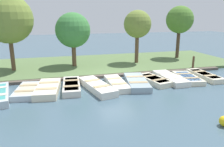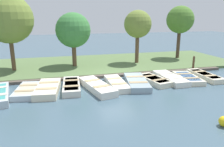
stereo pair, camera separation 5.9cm
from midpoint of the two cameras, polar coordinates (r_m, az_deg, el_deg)
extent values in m
plane|color=#425B6B|center=(15.21, 1.43, -1.63)|extent=(80.00, 80.00, 0.00)
cube|color=#567042|center=(19.88, -2.69, 2.63)|extent=(8.00, 24.00, 0.21)
cube|color=#51473D|center=(16.25, 0.27, -0.19)|extent=(1.16, 17.64, 0.19)
cube|color=#B2BCC1|center=(13.43, -21.45, -4.23)|extent=(2.82, 1.46, 0.32)
cube|color=beige|center=(13.39, -21.51, -3.63)|extent=(2.30, 1.15, 0.03)
cube|color=tan|center=(12.91, -22.03, -4.24)|extent=(0.40, 1.06, 0.03)
cube|color=tan|center=(13.85, -21.04, -2.87)|extent=(0.40, 1.06, 0.03)
cube|color=beige|center=(13.30, -16.50, -3.84)|extent=(3.27, 1.60, 0.39)
cube|color=beige|center=(13.25, -16.56, -3.10)|extent=(2.67, 1.26, 0.03)
cube|color=tan|center=(12.68, -16.93, -3.81)|extent=(0.45, 1.17, 0.03)
cube|color=tan|center=(13.80, -16.24, -2.23)|extent=(0.45, 1.17, 0.03)
cube|color=beige|center=(13.47, -10.65, -3.27)|extent=(3.21, 1.25, 0.37)
cube|color=teal|center=(13.41, -10.68, -2.58)|extent=(2.63, 0.98, 0.03)
cube|color=tan|center=(12.84, -10.67, -3.25)|extent=(0.39, 0.94, 0.03)
cube|color=tan|center=(13.98, -10.70, -1.75)|extent=(0.39, 0.94, 0.03)
cube|color=silver|center=(13.18, -4.11, -3.39)|extent=(3.69, 1.80, 0.40)
cube|color=#994C33|center=(13.12, -4.12, -2.62)|extent=(3.02, 1.44, 0.03)
cube|color=tan|center=(12.53, -2.87, -3.32)|extent=(0.56, 1.01, 0.03)
cube|color=tan|center=(13.70, -5.27, -1.75)|extent=(0.56, 1.01, 0.03)
cube|color=beige|center=(13.78, 1.07, -2.65)|extent=(3.17, 1.04, 0.34)
cube|color=#6B7F51|center=(13.73, 1.07, -2.02)|extent=(2.60, 0.81, 0.03)
cube|color=tan|center=(13.17, 1.76, -2.65)|extent=(0.33, 0.91, 0.03)
cube|color=tan|center=(14.28, 0.45, -1.24)|extent=(0.33, 0.91, 0.03)
cube|color=#8C9EA8|center=(14.10, 6.31, -2.26)|extent=(3.60, 1.86, 0.38)
cube|color=teal|center=(14.05, 6.33, -1.59)|extent=(2.94, 1.48, 0.03)
cube|color=tan|center=(13.43, 6.83, -2.26)|extent=(0.55, 1.17, 0.03)
cube|color=tan|center=(14.66, 5.88, -0.76)|extent=(0.55, 1.17, 0.03)
cube|color=beige|center=(14.74, 10.81, -1.74)|extent=(2.84, 1.65, 0.34)
cube|color=#4C709E|center=(14.70, 10.84, -1.15)|extent=(2.32, 1.31, 0.03)
cube|color=tan|center=(14.31, 12.08, -1.54)|extent=(0.48, 1.05, 0.03)
cube|color=tan|center=(15.07, 9.66, -0.58)|extent=(0.48, 1.05, 0.03)
cube|color=silver|center=(15.41, 14.85, -1.19)|extent=(3.27, 1.11, 0.37)
cube|color=#994C33|center=(15.37, 14.89, -0.58)|extent=(2.68, 0.87, 0.03)
cube|color=beige|center=(14.85, 16.09, -1.09)|extent=(0.33, 1.01, 0.03)
cube|color=beige|center=(15.88, 13.78, 0.09)|extent=(0.33, 1.01, 0.03)
cube|color=beige|center=(15.89, 19.05, -1.13)|extent=(3.01, 1.61, 0.32)
cube|color=#4C709E|center=(15.85, 19.09, -0.62)|extent=(2.46, 1.27, 0.03)
cube|color=tan|center=(15.38, 19.94, -1.06)|extent=(0.45, 1.11, 0.03)
cube|color=tan|center=(16.32, 18.31, -0.02)|extent=(0.45, 1.11, 0.03)
cube|color=beige|center=(16.89, 22.86, -0.54)|extent=(3.15, 1.01, 0.34)
cube|color=teal|center=(16.85, 22.92, -0.02)|extent=(2.58, 0.79, 0.03)
cube|color=tan|center=(16.39, 24.17, -0.46)|extent=(0.32, 0.90, 0.03)
cube|color=tan|center=(17.30, 21.75, 0.55)|extent=(0.32, 0.90, 0.03)
cylinder|color=brown|center=(18.94, 20.35, 2.43)|extent=(0.17, 0.17, 1.07)
sphere|color=brown|center=(18.84, 20.50, 4.11)|extent=(0.15, 0.15, 0.15)
cylinder|color=brown|center=(18.41, -24.74, 4.86)|extent=(0.31, 0.31, 3.09)
sphere|color=olive|center=(18.20, -25.62, 12.73)|extent=(3.61, 3.61, 3.61)
cylinder|color=brown|center=(18.57, -9.99, 4.99)|extent=(0.35, 0.35, 2.40)
sphere|color=#3D7F3D|center=(18.34, -10.27, 11.08)|extent=(2.84, 2.84, 2.84)
cylinder|color=brown|center=(19.68, 6.40, 6.49)|extent=(0.33, 0.33, 2.96)
sphere|color=olive|center=(19.48, 6.59, 12.71)|extent=(2.38, 2.38, 2.38)
cylinder|color=#4C3828|center=(22.82, 16.76, 7.45)|extent=(0.33, 0.33, 3.22)
sphere|color=#4C7A2D|center=(22.66, 17.21, 13.30)|extent=(2.62, 2.62, 2.62)
camera|label=1|loc=(0.03, -90.12, -0.03)|focal=35.00mm
camera|label=2|loc=(0.03, 89.88, 0.03)|focal=35.00mm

